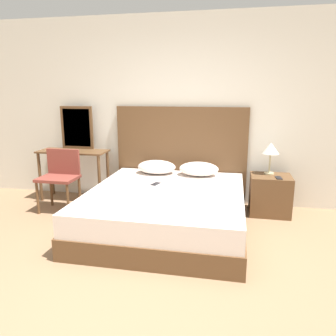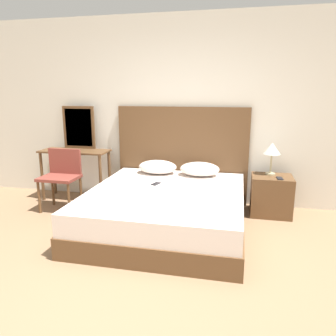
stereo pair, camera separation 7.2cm
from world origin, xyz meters
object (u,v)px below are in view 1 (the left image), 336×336
bed (166,209)px  table_lamp (271,150)px  chair (60,174)px  phone_on_nightstand (279,178)px  nightstand (270,195)px  phone_on_bed (156,184)px  vanity_desk (73,160)px

bed → table_lamp: bearing=33.8°
table_lamp → chair: (-2.84, -0.48, -0.36)m
table_lamp → phone_on_nightstand: size_ratio=2.78×
nightstand → chair: bearing=-172.3°
phone_on_bed → chair: bearing=174.6°
nightstand → phone_on_nightstand: size_ratio=3.45×
phone_on_bed → chair: (-1.40, 0.13, 0.03)m
chair → bed: bearing=-12.9°
vanity_desk → chair: bearing=-87.3°
phone_on_bed → vanity_desk: 1.53m
phone_on_bed → nightstand: 1.57m
chair → nightstand: bearing=7.7°
nightstand → vanity_desk: (-2.88, 0.05, 0.35)m
bed → vanity_desk: size_ratio=1.99×
phone_on_nightstand → chair: size_ratio=0.18×
table_lamp → chair: bearing=-170.5°
bed → nightstand: 1.48m
phone_on_bed → phone_on_nightstand: phone_on_nightstand is taller
chair → vanity_desk: bearing=92.7°
bed → table_lamp: (1.26, 0.84, 0.64)m
bed → phone_on_bed: bearing=128.9°
phone_on_nightstand → nightstand: bearing=125.4°
bed → nightstand: bearing=30.4°
table_lamp → vanity_desk: size_ratio=0.42×
nightstand → chair: size_ratio=0.63×
phone_on_nightstand → vanity_desk: 2.97m
bed → table_lamp: size_ratio=4.78×
phone_on_bed → table_lamp: size_ratio=0.38×
table_lamp → bed: bearing=-146.2°
nightstand → phone_on_nightstand: phone_on_nightstand is taller
nightstand → bed: bearing=-149.6°
phone_on_nightstand → chair: bearing=-174.6°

